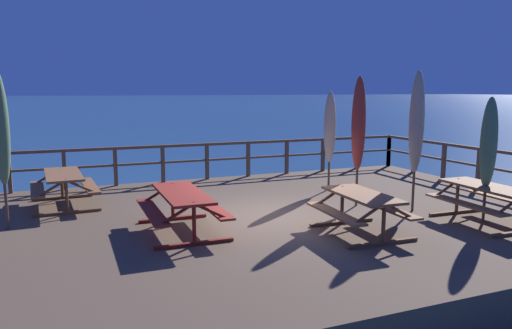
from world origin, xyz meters
The scene contains 13 objects.
ground_plane centered at (0.00, 0.00, 0.00)m, with size 600.00×600.00×0.00m, color navy.
wooden_deck centered at (0.00, 0.00, 0.34)m, with size 13.57×9.50×0.68m, color brown.
railing_waterside_far centered at (0.00, 4.60, 1.40)m, with size 13.37×0.10×1.09m.
railing_side_right centered at (6.64, 0.00, 1.40)m, with size 0.10×9.30×1.09m.
picnic_table_mid_right centered at (3.81, -2.20, 1.24)m, with size 1.47×2.01×0.78m.
picnic_table_mid_centre centered at (-1.98, -0.47, 1.24)m, with size 1.42×2.15×0.78m.
picnic_table_front_left centered at (1.07, -1.85, 1.23)m, with size 1.47×1.82×0.78m.
picnic_table_mid_left centered at (-4.02, 2.57, 1.24)m, with size 1.50×2.07×0.78m.
patio_umbrella_short_back centered at (3.79, -2.16, 2.29)m, with size 0.32×0.32×2.53m.
patio_umbrella_tall_back_right centered at (-5.06, 0.99, 2.62)m, with size 0.32×0.32×3.05m.
patio_umbrella_tall_front centered at (3.10, -0.86, 2.63)m, with size 0.32×0.32×3.07m.
patio_umbrella_tall_mid_right centered at (2.57, 1.85, 2.35)m, with size 0.32×0.32×2.62m.
patio_umbrella_tall_mid_left centered at (2.23, 0.03, 2.56)m, with size 0.32×0.32×2.97m.
Camera 1 is at (-4.03, -9.14, 3.33)m, focal length 33.71 mm.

